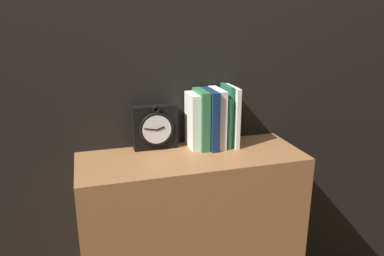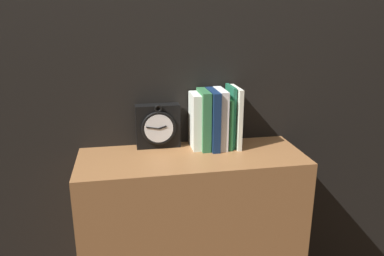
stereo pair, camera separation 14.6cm
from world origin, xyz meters
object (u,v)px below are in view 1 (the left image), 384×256
book_slot1_green (201,119)px  book_slot6_white (232,116)px  clock (155,127)px  book_slot5_green (226,115)px  book_slot3_white (217,118)px  book_slot4_green (223,121)px  book_slot2_navy (210,119)px  book_slot0_white (192,121)px

book_slot1_green → book_slot6_white: bearing=-1.1°
clock → book_slot5_green: book_slot5_green is taller
book_slot3_white → book_slot6_white: size_ratio=0.97×
book_slot4_green → book_slot5_green: (0.02, 0.01, 0.02)m
book_slot3_white → book_slot4_green: 0.03m
clock → book_slot4_green: bearing=-7.4°
book_slot3_white → book_slot6_white: 0.07m
book_slot2_navy → book_slot5_green: (0.08, 0.02, 0.01)m
book_slot4_green → book_slot5_green: size_ratio=0.82×
book_slot3_white → book_slot5_green: 0.05m
clock → book_slot4_green: book_slot4_green is taller
clock → book_slot6_white: bearing=-7.2°
book_slot2_navy → book_slot6_white: book_slot6_white is taller
book_slot1_green → book_slot3_white: (0.07, -0.00, 0.00)m
clock → book_slot0_white: book_slot0_white is taller
book_slot3_white → book_slot5_green: (0.05, 0.01, 0.01)m
book_slot1_green → book_slot4_green: (0.10, 0.00, -0.02)m
clock → book_slot5_green: (0.30, -0.03, 0.04)m
book_slot2_navy → book_slot6_white: 0.10m
book_slot2_navy → book_slot3_white: book_slot3_white is taller
book_slot3_white → book_slot1_green: bearing=178.5°
book_slot6_white → book_slot2_navy: bearing=-177.4°
clock → book_slot4_green: 0.29m
clock → book_slot2_navy: book_slot2_navy is taller
book_slot0_white → book_slot6_white: bearing=-4.0°
book_slot2_navy → book_slot4_green: (0.06, 0.01, -0.02)m
book_slot1_green → clock: bearing=168.5°
book_slot0_white → book_slot5_green: size_ratio=0.90×
book_slot2_navy → book_slot0_white: bearing=167.0°
book_slot5_green → book_slot6_white: size_ratio=1.02×
book_slot4_green → book_slot3_white: bearing=-175.1°
clock → book_slot3_white: 0.26m
book_slot0_white → book_slot5_green: 0.15m
book_slot3_white → book_slot5_green: bearing=13.0°
book_slot0_white → book_slot3_white: size_ratio=0.94×
book_slot6_white → book_slot4_green: bearing=174.9°
book_slot0_white → book_slot4_green: size_ratio=1.09×
book_slot2_navy → book_slot3_white: 0.03m
book_slot2_navy → book_slot4_green: size_ratio=1.16×
book_slot2_navy → book_slot1_green: bearing=169.0°
clock → book_slot5_green: 0.31m
book_slot3_white → book_slot6_white: book_slot6_white is taller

